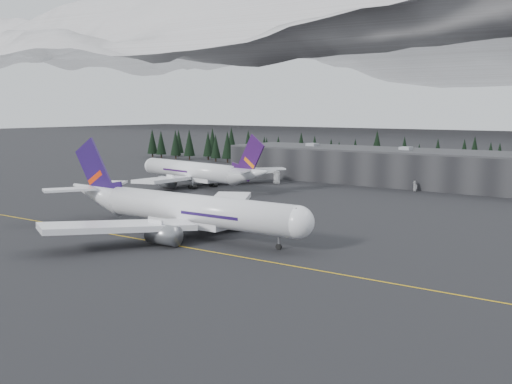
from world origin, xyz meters
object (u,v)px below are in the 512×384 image
Objects in this scene: jet_main at (178,208)px; terminal at (432,169)px; gse_vehicle_a at (277,182)px; jet_parked at (201,172)px; gse_vehicle_b at (415,190)px.

terminal is at bearing 83.43° from jet_main.
terminal is at bearing 12.32° from gse_vehicle_a.
terminal reaches higher than gse_vehicle_a.
jet_parked is 17.73× the size of gse_vehicle_b.
jet_parked is 13.08× the size of gse_vehicle_a.
gse_vehicle_a is (-47.47, -28.43, -5.60)m from terminal.
jet_main is at bearing 138.20° from jet_parked.
jet_main is 1.07× the size of jet_parked.
terminal is 2.42× the size of jet_parked.
jet_parked reaches higher than gse_vehicle_b.
jet_main reaches higher than gse_vehicle_b.
jet_parked is at bearing 127.28° from jet_main.
gse_vehicle_b is at bearing -85.71° from terminal.
jet_main reaches higher than gse_vehicle_a.
jet_parked is (-63.54, -52.22, -0.79)m from terminal.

